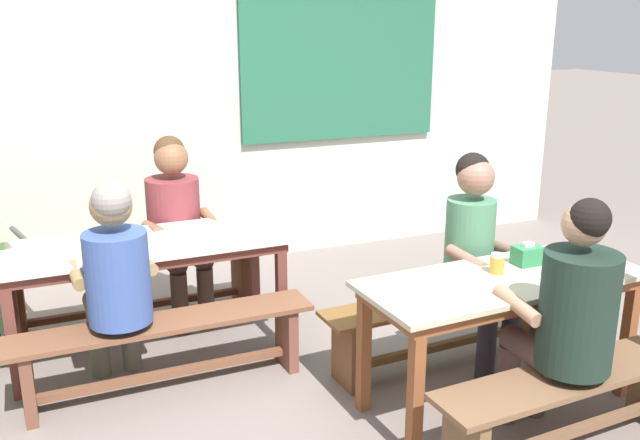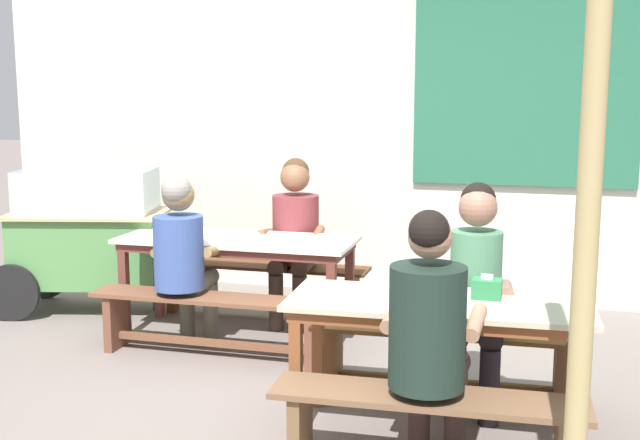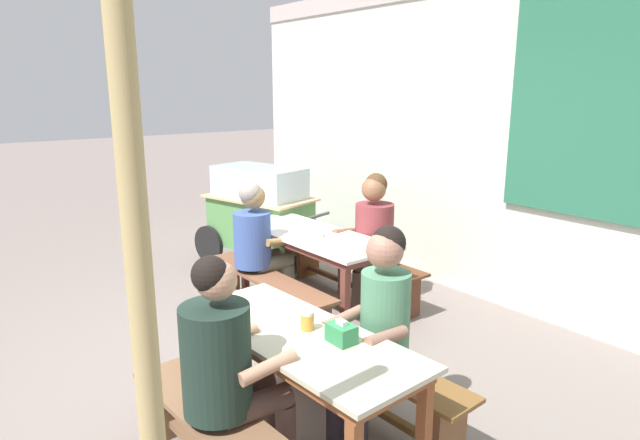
{
  "view_description": "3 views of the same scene",
  "coord_description": "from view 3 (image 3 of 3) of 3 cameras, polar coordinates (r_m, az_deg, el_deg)",
  "views": [
    {
      "loc": [
        -1.18,
        -2.91,
        2.01
      ],
      "look_at": [
        0.19,
        0.4,
        0.95
      ],
      "focal_mm": 38.43,
      "sensor_mm": 36.0,
      "label": 1
    },
    {
      "loc": [
        1.48,
        -4.12,
        1.78
      ],
      "look_at": [
        0.13,
        0.52,
        0.98
      ],
      "focal_mm": 44.41,
      "sensor_mm": 36.0,
      "label": 2
    },
    {
      "loc": [
        3.22,
        -1.81,
        2.03
      ],
      "look_at": [
        -0.2,
        0.83,
        0.98
      ],
      "focal_mm": 30.75,
      "sensor_mm": 36.0,
      "label": 3
    }
  ],
  "objects": [
    {
      "name": "person_right_near_table",
      "position": [
        3.22,
        6.03,
        -10.43
      ],
      "size": [
        0.42,
        0.52,
        1.27
      ],
      "color": "#28232B",
      "rests_on": "ground_plane"
    },
    {
      "name": "person_center_facing",
      "position": [
        5.1,
        5.29,
        -1.22
      ],
      "size": [
        0.5,
        0.56,
        1.27
      ],
      "color": "#433128",
      "rests_on": "ground_plane"
    },
    {
      "name": "backdrop_wall",
      "position": [
        5.45,
        16.79,
        8.77
      ],
      "size": [
        7.07,
        0.23,
        3.09
      ],
      "color": "silver",
      "rests_on": "ground_plane"
    },
    {
      "name": "person_left_back_turned",
      "position": [
        4.96,
        -6.46,
        -1.97
      ],
      "size": [
        0.46,
        0.56,
        1.23
      ],
      "color": "#646552",
      "rests_on": "ground_plane"
    },
    {
      "name": "wooden_support_post",
      "position": [
        1.88,
        -17.7,
        -12.64
      ],
      "size": [
        0.08,
        0.08,
        2.43
      ],
      "primitive_type": "cylinder",
      "color": "tan",
      "rests_on": "ground_plane"
    },
    {
      "name": "ground_plane",
      "position": [
        4.22,
        -7.52,
        -15.23
      ],
      "size": [
        40.0,
        40.0,
        0.0
      ],
      "primitive_type": "plane",
      "color": "slate"
    },
    {
      "name": "bench_far_front",
      "position": [
        4.88,
        -5.52,
        -7.31
      ],
      "size": [
        1.67,
        0.32,
        0.42
      ],
      "color": "brown",
      "rests_on": "ground_plane"
    },
    {
      "name": "bench_near_back",
      "position": [
        3.56,
        4.52,
        -15.81
      ],
      "size": [
        1.55,
        0.38,
        0.42
      ],
      "color": "brown",
      "rests_on": "ground_plane"
    },
    {
      "name": "food_cart",
      "position": [
        6.34,
        -6.38,
        1.07
      ],
      "size": [
        1.65,
        1.02,
        1.15
      ],
      "color": "#548F4E",
      "rests_on": "ground_plane"
    },
    {
      "name": "condiment_jar",
      "position": [
        3.06,
        -1.33,
        -10.44
      ],
      "size": [
        0.08,
        0.08,
        0.11
      ],
      "color": "gold",
      "rests_on": "dining_table_near"
    },
    {
      "name": "dining_table_far",
      "position": [
        5.04,
        -0.78,
        -2.2
      ],
      "size": [
        1.72,
        0.69,
        0.73
      ],
      "color": "silver",
      "rests_on": "ground_plane"
    },
    {
      "name": "person_near_front",
      "position": [
        2.83,
        -9.6,
        -14.33
      ],
      "size": [
        0.46,
        0.56,
        1.27
      ],
      "color": "#4D3833",
      "rests_on": "ground_plane"
    },
    {
      "name": "dining_table_near",
      "position": [
        3.09,
        -2.19,
        -13.02
      ],
      "size": [
        1.56,
        0.69,
        0.73
      ],
      "color": "#BCB99B",
      "rests_on": "ground_plane"
    },
    {
      "name": "bench_far_back",
      "position": [
        5.46,
        3.46,
        -4.98
      ],
      "size": [
        1.72,
        0.34,
        0.42
      ],
      "color": "#58301B",
      "rests_on": "ground_plane"
    },
    {
      "name": "soup_bowl",
      "position": [
        4.91,
        -0.34,
        -1.46
      ],
      "size": [
        0.14,
        0.14,
        0.04
      ],
      "primitive_type": "cylinder",
      "color": "silver",
      "rests_on": "dining_table_far"
    },
    {
      "name": "tissue_box",
      "position": [
        2.92,
        2.24,
        -11.68
      ],
      "size": [
        0.15,
        0.11,
        0.12
      ],
      "color": "#2E7F4B",
      "rests_on": "dining_table_near"
    }
  ]
}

